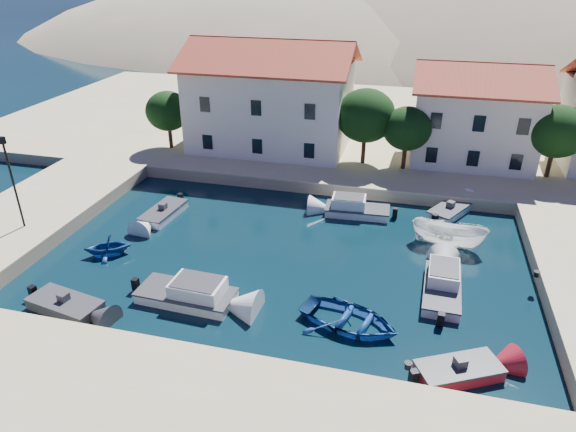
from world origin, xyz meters
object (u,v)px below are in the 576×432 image
object	(u,v)px
building_mid	(475,112)
cabin_cruiser_south	(186,293)
cabin_cruiser_east	(442,287)
building_left	(271,94)
boat_east	(447,246)
rowboat_south	(349,325)
lamppost	(11,174)

from	to	relation	value
building_mid	cabin_cruiser_south	bearing A→B (deg)	-123.11
building_mid	cabin_cruiser_east	world-z (taller)	building_mid
building_left	boat_east	xyz separation A→B (m)	(16.06, -13.87, -5.94)
building_left	rowboat_south	xyz separation A→B (m)	(10.95, -23.67, -5.94)
rowboat_south	building_mid	bearing A→B (deg)	-0.44
lamppost	cabin_cruiser_east	size ratio (longest dim) A/B	1.23
cabin_cruiser_south	boat_east	world-z (taller)	cabin_cruiser_south
building_mid	lamppost	distance (m)	36.21
lamppost	rowboat_south	size ratio (longest dim) A/B	1.19
building_left	cabin_cruiser_east	size ratio (longest dim) A/B	2.90
building_mid	rowboat_south	distance (m)	26.18
cabin_cruiser_south	building_mid	bearing A→B (deg)	59.37
boat_east	rowboat_south	bearing A→B (deg)	162.69
building_mid	lamppost	bearing A→B (deg)	-144.55
building_left	cabin_cruiser_south	size ratio (longest dim) A/B	2.66
building_left	lamppost	world-z (taller)	building_left
boat_east	building_left	bearing A→B (deg)	59.41
rowboat_south	boat_east	xyz separation A→B (m)	(5.11, 9.79, 0.00)
building_left	cabin_cruiser_east	world-z (taller)	building_left
cabin_cruiser_south	boat_east	xyz separation A→B (m)	(14.20, 9.87, -0.48)
building_mid	cabin_cruiser_east	xyz separation A→B (m)	(-2.37, -20.63, -4.75)
building_mid	building_left	bearing A→B (deg)	-176.82
building_left	building_mid	bearing A→B (deg)	3.18
building_mid	cabin_cruiser_east	bearing A→B (deg)	-96.56
cabin_cruiser_south	building_left	bearing A→B (deg)	96.96
building_left	rowboat_south	size ratio (longest dim) A/B	2.80
cabin_cruiser_south	cabin_cruiser_east	world-z (taller)	same
building_left	building_mid	xyz separation A→B (m)	(18.00, 1.00, -0.71)
building_left	rowboat_south	distance (m)	26.75
building_mid	rowboat_south	size ratio (longest dim) A/B	2.00
building_mid	boat_east	size ratio (longest dim) A/B	2.15
building_left	boat_east	bearing A→B (deg)	-40.83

